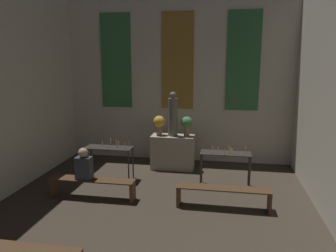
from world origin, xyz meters
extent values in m
cube|color=beige|center=(0.00, 10.37, 2.59)|extent=(7.21, 0.12, 5.18)
cube|color=#33723F|center=(-1.95, 10.29, 3.11)|extent=(0.98, 0.03, 2.90)
cube|color=olive|center=(0.00, 10.29, 3.11)|extent=(0.98, 0.03, 2.90)
cube|color=#33723F|center=(1.95, 10.29, 3.11)|extent=(0.98, 0.03, 2.90)
cube|color=#ADA38E|center=(0.00, 9.42, 0.50)|extent=(1.24, 0.59, 0.99)
cylinder|color=slate|center=(0.00, 9.42, 1.53)|extent=(0.27, 0.27, 1.08)
sphere|color=slate|center=(0.00, 9.42, 2.17)|extent=(0.19, 0.19, 0.19)
cylinder|color=#937A5B|center=(-0.40, 9.42, 1.13)|extent=(0.17, 0.17, 0.29)
sphere|color=gold|center=(-0.40, 9.42, 1.40)|extent=(0.33, 0.33, 0.33)
cylinder|color=#937A5B|center=(0.40, 9.42, 1.13)|extent=(0.17, 0.17, 0.29)
sphere|color=#4C9351|center=(0.40, 9.42, 1.40)|extent=(0.33, 0.33, 0.33)
cube|color=#332D28|center=(-1.52, 8.23, 0.88)|extent=(1.25, 0.47, 0.02)
cylinder|color=#332D28|center=(-2.12, 8.02, 0.43)|extent=(0.04, 0.04, 0.87)
cylinder|color=#332D28|center=(-0.93, 8.02, 0.43)|extent=(0.04, 0.04, 0.87)
cylinder|color=#332D28|center=(-2.12, 8.43, 0.43)|extent=(0.04, 0.04, 0.87)
cylinder|color=#332D28|center=(-0.93, 8.43, 0.43)|extent=(0.04, 0.04, 0.87)
cylinder|color=silver|center=(-1.33, 8.31, 0.97)|extent=(0.02, 0.02, 0.15)
sphere|color=#F9CC4C|center=(-1.33, 8.31, 1.06)|extent=(0.02, 0.02, 0.02)
cylinder|color=silver|center=(-1.31, 8.26, 0.97)|extent=(0.02, 0.02, 0.16)
sphere|color=#F9CC4C|center=(-1.31, 8.26, 1.06)|extent=(0.02, 0.02, 0.02)
cylinder|color=silver|center=(-1.55, 8.22, 0.94)|extent=(0.02, 0.02, 0.10)
sphere|color=#F9CC4C|center=(-1.55, 8.22, 1.00)|extent=(0.02, 0.02, 0.02)
cylinder|color=silver|center=(-1.30, 8.38, 0.94)|extent=(0.02, 0.02, 0.10)
sphere|color=#F9CC4C|center=(-1.30, 8.38, 1.00)|extent=(0.02, 0.02, 0.02)
cylinder|color=silver|center=(-1.06, 8.15, 0.97)|extent=(0.02, 0.02, 0.15)
sphere|color=#F9CC4C|center=(-1.06, 8.15, 1.05)|extent=(0.02, 0.02, 0.02)
cylinder|color=silver|center=(-1.02, 8.42, 0.95)|extent=(0.02, 0.02, 0.12)
sphere|color=#F9CC4C|center=(-1.02, 8.42, 1.02)|extent=(0.02, 0.02, 0.02)
cylinder|color=silver|center=(-1.54, 8.42, 0.98)|extent=(0.02, 0.02, 0.18)
sphere|color=#F9CC4C|center=(-1.54, 8.42, 1.08)|extent=(0.02, 0.02, 0.02)
cylinder|color=silver|center=(-1.75, 8.37, 0.94)|extent=(0.02, 0.02, 0.10)
sphere|color=#F9CC4C|center=(-1.75, 8.37, 1.00)|extent=(0.02, 0.02, 0.02)
cube|color=#332D28|center=(1.52, 8.23, 0.88)|extent=(1.25, 0.47, 0.02)
cylinder|color=#332D28|center=(0.93, 8.02, 0.43)|extent=(0.04, 0.04, 0.87)
cylinder|color=#332D28|center=(2.12, 8.02, 0.43)|extent=(0.04, 0.04, 0.87)
cylinder|color=#332D28|center=(0.93, 8.43, 0.43)|extent=(0.04, 0.04, 0.87)
cylinder|color=#332D28|center=(2.12, 8.43, 0.43)|extent=(0.04, 0.04, 0.87)
cylinder|color=silver|center=(1.34, 8.19, 0.96)|extent=(0.02, 0.02, 0.14)
sphere|color=#F9CC4C|center=(1.34, 8.19, 1.04)|extent=(0.02, 0.02, 0.02)
cylinder|color=silver|center=(2.01, 8.40, 0.96)|extent=(0.02, 0.02, 0.14)
sphere|color=#F9CC4C|center=(2.01, 8.40, 1.04)|extent=(0.02, 0.02, 0.02)
cylinder|color=silver|center=(1.20, 8.14, 0.97)|extent=(0.02, 0.02, 0.15)
sphere|color=#F9CC4C|center=(1.20, 8.14, 1.05)|extent=(0.02, 0.02, 0.02)
cylinder|color=silver|center=(1.64, 8.35, 0.94)|extent=(0.02, 0.02, 0.11)
sphere|color=#F9CC4C|center=(1.64, 8.35, 1.01)|extent=(0.02, 0.02, 0.02)
cylinder|color=silver|center=(1.68, 8.15, 0.94)|extent=(0.02, 0.02, 0.11)
sphere|color=#F9CC4C|center=(1.68, 8.15, 1.01)|extent=(0.02, 0.02, 0.02)
cylinder|color=silver|center=(1.49, 8.03, 0.96)|extent=(0.02, 0.02, 0.15)
sphere|color=#F9CC4C|center=(1.49, 8.03, 1.05)|extent=(0.02, 0.02, 0.02)
cylinder|color=silver|center=(1.66, 8.21, 0.94)|extent=(0.02, 0.02, 0.10)
sphere|color=#F9CC4C|center=(1.66, 8.21, 1.00)|extent=(0.02, 0.02, 0.02)
cylinder|color=silver|center=(1.60, 8.22, 0.97)|extent=(0.02, 0.02, 0.16)
sphere|color=#F9CC4C|center=(1.60, 8.22, 1.07)|extent=(0.02, 0.02, 0.02)
cube|color=#4C331E|center=(-1.49, 4.14, 0.45)|extent=(2.00, 0.36, 0.03)
cube|color=#4C331E|center=(-1.49, 6.99, 0.45)|extent=(2.00, 0.36, 0.03)
cube|color=#4C331E|center=(-2.46, 6.99, 0.22)|extent=(0.06, 0.32, 0.44)
cube|color=#4C331E|center=(-0.53, 6.99, 0.22)|extent=(0.06, 0.32, 0.44)
cube|color=#4C331E|center=(1.49, 6.99, 0.45)|extent=(2.00, 0.36, 0.03)
cube|color=#4C331E|center=(0.53, 6.99, 0.22)|extent=(0.06, 0.32, 0.44)
cube|color=#4C331E|center=(2.46, 6.99, 0.22)|extent=(0.06, 0.32, 0.44)
cube|color=#383D47|center=(-1.67, 6.99, 0.72)|extent=(0.36, 0.24, 0.51)
sphere|color=tan|center=(-1.67, 6.99, 1.09)|extent=(0.22, 0.22, 0.22)
camera|label=1|loc=(1.47, 0.28, 3.17)|focal=35.00mm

